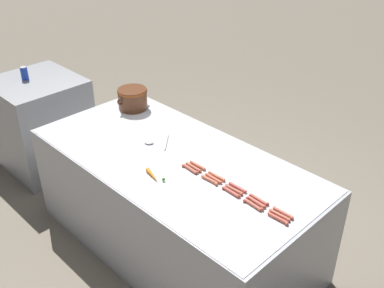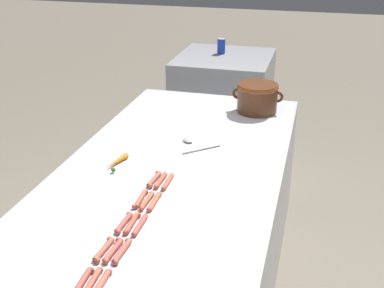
% 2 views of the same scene
% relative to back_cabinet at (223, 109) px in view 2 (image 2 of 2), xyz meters
% --- Properties ---
extents(griddle_counter, '(1.08, 2.22, 0.83)m').
position_rel_back_cabinet_xyz_m(griddle_counter, '(0.11, -1.82, -0.05)').
color(griddle_counter, '#ADAFB5').
rests_on(griddle_counter, ground_plane).
extents(back_cabinet, '(0.77, 0.79, 0.93)m').
position_rel_back_cabinet_xyz_m(back_cabinet, '(0.00, 0.00, 0.00)').
color(back_cabinet, '#939599').
rests_on(back_cabinet, ground_plane).
extents(hot_dog_0, '(0.03, 0.15, 0.02)m').
position_rel_back_cabinet_xyz_m(hot_dog_0, '(0.08, -2.76, 0.38)').
color(hot_dog_0, '#B84F41').
rests_on(hot_dog_0, griddle_counter).
extents(hot_dog_1, '(0.03, 0.15, 0.02)m').
position_rel_back_cabinet_xyz_m(hot_dog_1, '(0.07, -2.57, 0.38)').
color(hot_dog_1, '#B75843').
rests_on(hot_dog_1, griddle_counter).
extents(hot_dog_2, '(0.03, 0.15, 0.02)m').
position_rel_back_cabinet_xyz_m(hot_dog_2, '(0.08, -2.39, 0.38)').
color(hot_dog_2, '#B65045').
rests_on(hot_dog_2, griddle_counter).
extents(hot_dog_3, '(0.03, 0.15, 0.02)m').
position_rel_back_cabinet_xyz_m(hot_dog_3, '(0.08, -2.20, 0.38)').
color(hot_dog_3, '#B85943').
rests_on(hot_dog_3, griddle_counter).
extents(hot_dog_4, '(0.03, 0.15, 0.02)m').
position_rel_back_cabinet_xyz_m(hot_dog_4, '(0.08, -2.02, 0.38)').
color(hot_dog_4, '#B15845').
rests_on(hot_dog_4, griddle_counter).
extents(hot_dog_5, '(0.03, 0.15, 0.02)m').
position_rel_back_cabinet_xyz_m(hot_dog_5, '(0.11, -2.75, 0.38)').
color(hot_dog_5, '#BC5943').
rests_on(hot_dog_5, griddle_counter).
extents(hot_dog_6, '(0.03, 0.15, 0.02)m').
position_rel_back_cabinet_xyz_m(hot_dog_6, '(0.11, -2.57, 0.38)').
color(hot_dog_6, '#BA5347').
rests_on(hot_dog_6, griddle_counter).
extents(hot_dog_7, '(0.03, 0.15, 0.02)m').
position_rel_back_cabinet_xyz_m(hot_dog_7, '(0.11, -2.39, 0.38)').
color(hot_dog_7, '#B05440').
rests_on(hot_dog_7, griddle_counter).
extents(hot_dog_8, '(0.03, 0.15, 0.02)m').
position_rel_back_cabinet_xyz_m(hot_dog_8, '(0.11, -2.21, 0.38)').
color(hot_dog_8, '#BE5C41').
rests_on(hot_dog_8, griddle_counter).
extents(hot_dog_9, '(0.03, 0.15, 0.02)m').
position_rel_back_cabinet_xyz_m(hot_dog_9, '(0.11, -2.02, 0.38)').
color(hot_dog_9, '#B2573F').
rests_on(hot_dog_9, griddle_counter).
extents(hot_dog_10, '(0.03, 0.15, 0.02)m').
position_rel_back_cabinet_xyz_m(hot_dog_10, '(0.14, -2.75, 0.38)').
color(hot_dog_10, '#BB5B47').
rests_on(hot_dog_10, griddle_counter).
extents(hot_dog_11, '(0.03, 0.15, 0.02)m').
position_rel_back_cabinet_xyz_m(hot_dog_11, '(0.14, -2.56, 0.38)').
color(hot_dog_11, '#B55544').
rests_on(hot_dog_11, griddle_counter).
extents(hot_dog_12, '(0.02, 0.15, 0.02)m').
position_rel_back_cabinet_xyz_m(hot_dog_12, '(0.15, -2.39, 0.38)').
color(hot_dog_12, '#B94F45').
rests_on(hot_dog_12, griddle_counter).
extents(hot_dog_13, '(0.02, 0.15, 0.02)m').
position_rel_back_cabinet_xyz_m(hot_dog_13, '(0.14, -2.21, 0.38)').
color(hot_dog_13, '#BB5C42').
rests_on(hot_dog_13, griddle_counter).
extents(hot_dog_14, '(0.02, 0.15, 0.02)m').
position_rel_back_cabinet_xyz_m(hot_dog_14, '(0.15, -2.02, 0.38)').
color(hot_dog_14, '#B25841').
rests_on(hot_dog_14, griddle_counter).
extents(bean_pot, '(0.32, 0.26, 0.18)m').
position_rel_back_cabinet_xyz_m(bean_pot, '(0.41, -0.97, 0.47)').
color(bean_pot, '#562D19').
rests_on(bean_pot, griddle_counter).
extents(serving_spoon, '(0.23, 0.21, 0.02)m').
position_rel_back_cabinet_xyz_m(serving_spoon, '(0.14, -1.57, 0.38)').
color(serving_spoon, '#B7B7BC').
rests_on(serving_spoon, griddle_counter).
extents(carrot, '(0.08, 0.18, 0.03)m').
position_rel_back_cabinet_xyz_m(carrot, '(-0.16, -1.91, 0.39)').
color(carrot, orange).
rests_on(carrot, griddle_counter).
extents(soda_can, '(0.07, 0.07, 0.13)m').
position_rel_back_cabinet_xyz_m(soda_can, '(-0.04, 0.08, 0.53)').
color(soda_can, '#1938B2').
rests_on(soda_can, back_cabinet).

